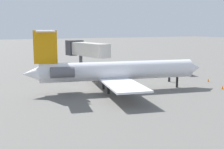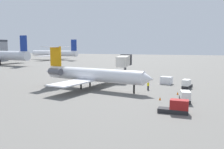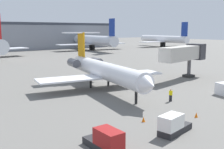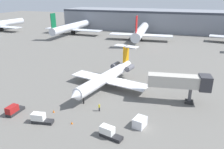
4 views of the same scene
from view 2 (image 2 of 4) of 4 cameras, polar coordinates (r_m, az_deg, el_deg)
ground_plane at (r=54.10m, az=-4.60°, el=-2.79°), size 400.00×400.00×0.10m
regional_jet at (r=50.27m, az=-5.38°, el=0.09°), size 21.30×27.05×8.96m
jet_bridge at (r=66.27m, az=3.03°, el=3.30°), size 13.43×4.85×6.59m
ground_crew_marshaller at (r=49.34m, az=8.73°, el=-2.72°), size 0.35×0.45×1.69m
baggage_tug_lead at (r=33.19m, az=15.32°, el=-7.66°), size 1.48×4.03×1.90m
baggage_tug_trailing at (r=53.38m, az=17.61°, el=-2.26°), size 4.21×2.28×1.90m
baggage_tug_spare at (r=39.96m, az=17.25°, el=-5.26°), size 4.17×2.01×1.90m
cargo_container_uld at (r=57.84m, az=13.01°, el=-1.39°), size 2.47×2.96×1.74m
traffic_cone_mid at (r=40.60m, az=11.53°, el=-5.71°), size 0.36×0.36×0.55m
traffic_cone_far at (r=45.81m, az=15.58°, el=-4.39°), size 0.36×0.36×0.55m
parked_airliner_east_end at (r=159.92m, az=-13.69°, el=4.96°), size 29.60×34.87×13.04m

